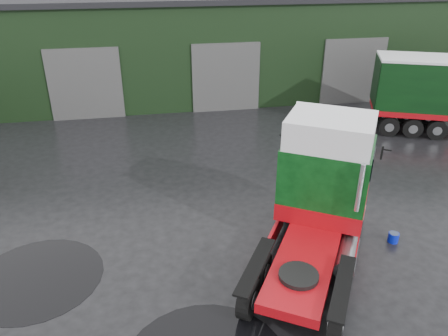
{
  "coord_description": "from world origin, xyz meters",
  "views": [
    {
      "loc": [
        -2.72,
        -10.92,
        8.68
      ],
      "look_at": [
        -0.18,
        2.85,
        1.7
      ],
      "focal_mm": 35.0,
      "sensor_mm": 36.0,
      "label": 1
    }
  ],
  "objects_px": {
    "wash_bucket": "(393,237)",
    "tree_back_a": "(99,2)",
    "warehouse": "(210,39)",
    "hero_tractor": "(314,208)",
    "tree_back_b": "(279,10)"
  },
  "relations": [
    {
      "from": "tree_back_b",
      "to": "hero_tractor",
      "type": "bearing_deg",
      "value": -104.95
    },
    {
      "from": "warehouse",
      "to": "hero_tractor",
      "type": "xyz_separation_m",
      "value": [
        -0.29,
        -21.03,
        -0.98
      ]
    },
    {
      "from": "tree_back_a",
      "to": "tree_back_b",
      "type": "relative_size",
      "value": 1.27
    },
    {
      "from": "hero_tractor",
      "to": "wash_bucket",
      "type": "bearing_deg",
      "value": 45.25
    },
    {
      "from": "warehouse",
      "to": "tree_back_a",
      "type": "relative_size",
      "value": 3.41
    },
    {
      "from": "warehouse",
      "to": "tree_back_b",
      "type": "xyz_separation_m",
      "value": [
        8.0,
        10.0,
        0.59
      ]
    },
    {
      "from": "wash_bucket",
      "to": "tree_back_a",
      "type": "xyz_separation_m",
      "value": [
        -10.98,
        30.22,
        4.59
      ]
    },
    {
      "from": "tree_back_b",
      "to": "wash_bucket",
      "type": "bearing_deg",
      "value": -99.43
    },
    {
      "from": "warehouse",
      "to": "wash_bucket",
      "type": "bearing_deg",
      "value": -81.62
    },
    {
      "from": "hero_tractor",
      "to": "wash_bucket",
      "type": "distance_m",
      "value": 3.92
    },
    {
      "from": "wash_bucket",
      "to": "tree_back_a",
      "type": "distance_m",
      "value": 32.48
    },
    {
      "from": "warehouse",
      "to": "hero_tractor",
      "type": "bearing_deg",
      "value": -90.78
    },
    {
      "from": "warehouse",
      "to": "tree_back_b",
      "type": "distance_m",
      "value": 12.82
    },
    {
      "from": "hero_tractor",
      "to": "tree_back_b",
      "type": "distance_m",
      "value": 32.15
    },
    {
      "from": "hero_tractor",
      "to": "wash_bucket",
      "type": "relative_size",
      "value": 20.24
    }
  ]
}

